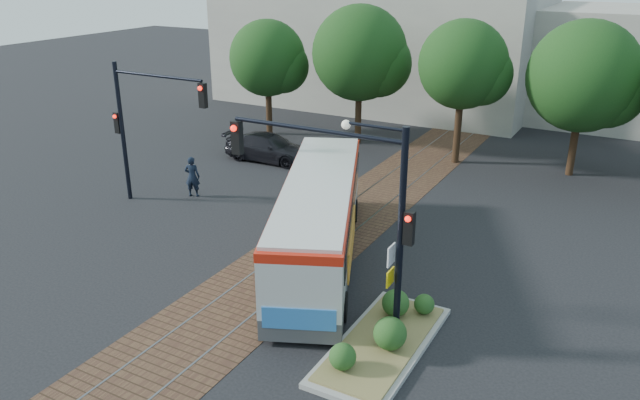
{
  "coord_description": "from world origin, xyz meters",
  "views": [
    {
      "loc": [
        10.29,
        -14.44,
        10.01
      ],
      "look_at": [
        -0.07,
        4.31,
        1.6
      ],
      "focal_mm": 35.0,
      "sensor_mm": 36.0,
      "label": 1
    }
  ],
  "objects_px": {
    "traffic_island": "(384,336)",
    "signal_pole_main": "(357,198)",
    "parked_car": "(269,147)",
    "city_bus": "(319,216)",
    "signal_pole_left": "(140,116)",
    "officer": "(192,177)"
  },
  "relations": [
    {
      "from": "signal_pole_main",
      "to": "parked_car",
      "type": "distance_m",
      "value": 16.94
    },
    {
      "from": "signal_pole_main",
      "to": "officer",
      "type": "height_order",
      "value": "signal_pole_main"
    },
    {
      "from": "traffic_island",
      "to": "signal_pole_main",
      "type": "xyz_separation_m",
      "value": [
        -0.96,
        0.09,
        3.83
      ]
    },
    {
      "from": "signal_pole_main",
      "to": "parked_car",
      "type": "relative_size",
      "value": 1.25
    },
    {
      "from": "traffic_island",
      "to": "signal_pole_main",
      "type": "relative_size",
      "value": 0.87
    },
    {
      "from": "officer",
      "to": "parked_car",
      "type": "bearing_deg",
      "value": -112.98
    },
    {
      "from": "signal_pole_main",
      "to": "signal_pole_left",
      "type": "bearing_deg",
      "value": 158.55
    },
    {
      "from": "traffic_island",
      "to": "signal_pole_left",
      "type": "relative_size",
      "value": 0.87
    },
    {
      "from": "city_bus",
      "to": "signal_pole_main",
      "type": "bearing_deg",
      "value": -72.79
    },
    {
      "from": "signal_pole_left",
      "to": "parked_car",
      "type": "bearing_deg",
      "value": 80.84
    },
    {
      "from": "city_bus",
      "to": "parked_car",
      "type": "bearing_deg",
      "value": 108.47
    },
    {
      "from": "signal_pole_left",
      "to": "officer",
      "type": "bearing_deg",
      "value": 54.41
    },
    {
      "from": "signal_pole_main",
      "to": "parked_car",
      "type": "height_order",
      "value": "signal_pole_main"
    },
    {
      "from": "signal_pole_left",
      "to": "city_bus",
      "type": "bearing_deg",
      "value": -6.8
    },
    {
      "from": "traffic_island",
      "to": "officer",
      "type": "xyz_separation_m",
      "value": [
        -12.05,
        6.48,
        0.59
      ]
    },
    {
      "from": "signal_pole_left",
      "to": "parked_car",
      "type": "relative_size",
      "value": 1.25
    },
    {
      "from": "city_bus",
      "to": "parked_car",
      "type": "height_order",
      "value": "city_bus"
    },
    {
      "from": "signal_pole_main",
      "to": "officer",
      "type": "relative_size",
      "value": 3.27
    },
    {
      "from": "signal_pole_main",
      "to": "signal_pole_left",
      "type": "relative_size",
      "value": 1.0
    },
    {
      "from": "officer",
      "to": "traffic_island",
      "type": "bearing_deg",
      "value": 129.59
    },
    {
      "from": "city_bus",
      "to": "parked_car",
      "type": "distance_m",
      "value": 11.71
    },
    {
      "from": "traffic_island",
      "to": "signal_pole_left",
      "type": "height_order",
      "value": "signal_pole_left"
    }
  ]
}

